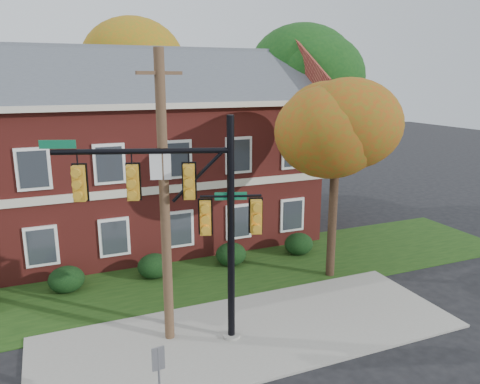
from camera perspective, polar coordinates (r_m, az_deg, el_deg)
name	(u,v)px	position (r m, az deg, el deg)	size (l,w,h in m)	color
ground	(266,349)	(15.47, 3.13, -18.58)	(120.00, 120.00, 0.00)	black
sidewalk	(252,332)	(16.22, 1.53, -16.73)	(14.00, 5.00, 0.08)	gray
grass_strip	(205,276)	(20.39, -4.35, -10.15)	(30.00, 6.00, 0.04)	#193811
apartment_building	(127,145)	(24.20, -13.61, 5.57)	(18.80, 8.80, 9.74)	maroon
hedge_left	(66,279)	(19.99, -20.40, -9.96)	(1.40, 1.26, 1.05)	black
hedge_center	(154,266)	(20.34, -10.42, -8.86)	(1.40, 1.26, 1.05)	black
hedge_right	(231,254)	(21.27, -1.11, -7.60)	(1.40, 1.26, 1.05)	black
hedge_far_right	(299,244)	(22.71, 7.17, -6.30)	(1.40, 1.26, 1.05)	black
tree_near_right	(344,119)	(19.16, 12.57, 8.64)	(4.50, 4.25, 8.58)	black
tree_right_rear	(315,80)	(28.81, 9.09, 13.29)	(6.30, 5.95, 10.62)	black
tree_far_rear	(124,69)	(31.94, -13.97, 14.39)	(6.84, 6.46, 11.52)	black
traffic_signal	(188,207)	(14.16, -6.38, -1.83)	(6.19, 2.22, 7.23)	gray
utility_pole	(165,202)	(14.30, -9.18, -1.21)	(1.41, 0.41, 9.11)	#4F3725
sign_post	(159,373)	(12.04, -9.85, -20.92)	(0.31, 0.07, 2.15)	slate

